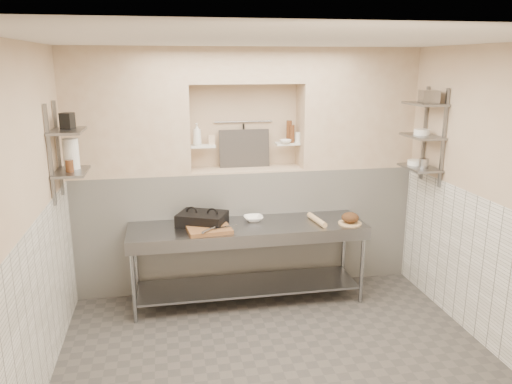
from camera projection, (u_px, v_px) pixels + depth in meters
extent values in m
cube|color=#494541|center=(278.00, 363.00, 4.59)|extent=(4.00, 3.90, 0.10)
cube|color=silver|center=(282.00, 33.00, 3.86)|extent=(4.00, 3.90, 0.10)
cube|color=#CAB496|center=(22.00, 227.00, 3.86)|extent=(0.10, 3.90, 2.80)
cube|color=#CAB496|center=(496.00, 200.00, 4.59)|extent=(0.10, 3.90, 2.80)
cube|color=#CAB496|center=(243.00, 166.00, 6.13)|extent=(4.00, 0.10, 2.80)
cube|color=#CAB496|center=(378.00, 336.00, 2.32)|extent=(4.00, 0.10, 2.80)
cube|color=white|center=(246.00, 226.00, 6.07)|extent=(4.00, 0.40, 1.40)
cube|color=#CAB496|center=(246.00, 169.00, 5.89)|extent=(1.30, 0.40, 0.02)
cube|color=#CAB496|center=(127.00, 112.00, 5.48)|extent=(1.35, 0.40, 1.40)
cube|color=#CAB496|center=(355.00, 108.00, 5.95)|extent=(1.35, 0.40, 1.40)
cube|color=#CAB496|center=(245.00, 65.00, 5.59)|extent=(1.30, 0.40, 0.40)
cube|color=white|center=(40.00, 308.00, 4.05)|extent=(0.02, 3.90, 1.40)
cube|color=white|center=(482.00, 271.00, 4.76)|extent=(0.02, 3.90, 1.40)
cube|color=white|center=(203.00, 146.00, 5.73)|extent=(0.28, 0.16, 0.02)
cube|color=white|center=(287.00, 144.00, 5.90)|extent=(0.28, 0.16, 0.02)
cylinder|color=gray|center=(243.00, 122.00, 5.91)|extent=(0.70, 0.02, 0.02)
cylinder|color=black|center=(244.00, 136.00, 5.94)|extent=(0.02, 0.02, 0.30)
cube|color=#383330|center=(244.00, 148.00, 5.93)|extent=(0.60, 0.08, 0.45)
cube|color=slate|center=(58.00, 149.00, 4.96)|extent=(0.03, 0.03, 0.95)
cube|color=slate|center=(50.00, 156.00, 4.58)|extent=(0.03, 0.03, 0.95)
cube|color=slate|center=(71.00, 172.00, 4.85)|extent=(0.30, 0.50, 0.02)
cube|color=slate|center=(67.00, 131.00, 4.75)|extent=(0.30, 0.50, 0.03)
cube|color=slate|center=(424.00, 134.00, 5.65)|extent=(0.03, 0.03, 1.05)
cube|color=slate|center=(444.00, 139.00, 5.27)|extent=(0.03, 0.03, 1.05)
cube|color=slate|center=(420.00, 168.00, 5.53)|extent=(0.30, 0.50, 0.02)
cube|color=slate|center=(422.00, 136.00, 5.44)|extent=(0.30, 0.50, 0.02)
cube|color=slate|center=(425.00, 104.00, 5.35)|extent=(0.30, 0.50, 0.03)
cube|color=gray|center=(248.00, 227.00, 5.49)|extent=(2.60, 0.70, 0.04)
cube|color=gray|center=(248.00, 285.00, 5.66)|extent=(2.45, 0.60, 0.03)
cube|color=gray|center=(253.00, 242.00, 5.19)|extent=(2.60, 0.02, 0.12)
cylinder|color=gray|center=(133.00, 284.00, 5.10)|extent=(0.04, 0.04, 0.86)
cylinder|color=gray|center=(136.00, 263.00, 5.65)|extent=(0.04, 0.04, 0.86)
cylinder|color=gray|center=(362.00, 267.00, 5.54)|extent=(0.04, 0.04, 0.86)
cylinder|color=gray|center=(344.00, 248.00, 6.10)|extent=(0.04, 0.04, 0.86)
cube|color=black|center=(202.00, 221.00, 5.47)|extent=(0.61, 0.54, 0.09)
cube|color=black|center=(202.00, 215.00, 5.45)|extent=(0.61, 0.54, 0.05)
cube|color=brown|center=(209.00, 230.00, 5.26)|extent=(0.49, 0.37, 0.04)
cube|color=gray|center=(225.00, 227.00, 5.27)|extent=(0.26, 0.13, 0.01)
cylinder|color=gray|center=(211.00, 229.00, 5.17)|extent=(0.20, 0.23, 0.03)
imported|color=white|center=(253.00, 218.00, 5.62)|extent=(0.22, 0.22, 0.05)
cylinder|color=#DDAF74|center=(317.00, 220.00, 5.55)|extent=(0.11, 0.41, 0.06)
cylinder|color=#DDAF74|center=(350.00, 223.00, 5.52)|extent=(0.26, 0.26, 0.01)
ellipsoid|color=#4C2D19|center=(350.00, 218.00, 5.50)|extent=(0.19, 0.19, 0.12)
imported|color=white|center=(197.00, 134.00, 5.66)|extent=(0.13, 0.13, 0.26)
cube|color=#CAB496|center=(211.00, 139.00, 5.77)|extent=(0.07, 0.07, 0.11)
imported|color=white|center=(285.00, 142.00, 5.83)|extent=(0.16, 0.16, 0.04)
cylinder|color=#542D17|center=(292.00, 134.00, 5.87)|extent=(0.06, 0.06, 0.21)
cylinder|color=#542D17|center=(289.00, 131.00, 5.91)|extent=(0.06, 0.06, 0.26)
cylinder|color=white|center=(298.00, 137.00, 5.91)|extent=(0.07, 0.07, 0.12)
cylinder|color=white|center=(71.00, 154.00, 4.89)|extent=(0.15, 0.15, 0.30)
cylinder|color=#542D17|center=(70.00, 166.00, 4.78)|extent=(0.08, 0.08, 0.12)
cube|color=black|center=(67.00, 121.00, 4.78)|extent=(0.14, 0.14, 0.15)
cylinder|color=white|center=(415.00, 162.00, 5.61)|extent=(0.18, 0.18, 0.05)
cylinder|color=gray|center=(424.00, 163.00, 5.44)|extent=(0.11, 0.11, 0.11)
cylinder|color=white|center=(422.00, 132.00, 5.45)|extent=(0.17, 0.17, 0.06)
cube|color=gray|center=(429.00, 97.00, 5.26)|extent=(0.22, 0.25, 0.14)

